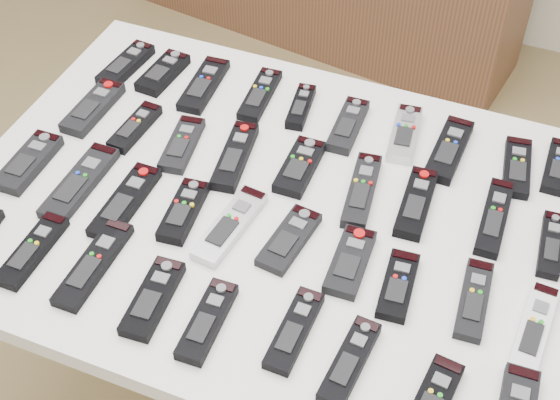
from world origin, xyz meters
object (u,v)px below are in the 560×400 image
at_px(remote_1, 163,73).
at_px(remote_7, 449,150).
at_px(remote_12, 182,144).
at_px(remote_24, 289,239).
at_px(remote_11, 135,127).
at_px(remote_15, 362,191).
at_px(remote_25, 350,262).
at_px(remote_20, 80,183).
at_px(remote_10, 93,107).
at_px(remote_21, 125,202).
at_px(remote_16, 416,203).
at_px(remote_28, 534,330).
at_px(remote_4, 301,107).
at_px(remote_0, 126,65).
at_px(remote_5, 348,125).
at_px(remote_27, 474,300).
at_px(remote_18, 551,245).
at_px(remote_6, 405,134).
at_px(remote_23, 230,225).
at_px(remote_34, 294,330).
at_px(remote_14, 300,167).
at_px(remote_26, 398,285).
at_px(table, 280,227).
at_px(remote_30, 32,250).
at_px(remote_8, 517,167).
at_px(remote_19, 29,162).
at_px(remote_3, 260,95).
at_px(remote_22, 183,211).
at_px(remote_31, 94,264).
at_px(remote_35, 350,362).
at_px(remote_17, 494,218).
at_px(remote_2, 204,85).
at_px(remote_9, 560,167).
at_px(remote_13, 235,156).
at_px(remote_33, 207,321).

distance_m(remote_1, remote_7, 0.67).
xyz_separation_m(remote_12, remote_24, (0.30, -0.16, -0.00)).
bearing_deg(remote_11, remote_15, 3.42).
bearing_deg(remote_25, remote_20, 178.41).
height_order(remote_10, remote_21, remote_10).
bearing_deg(remote_16, remote_20, -165.98).
bearing_deg(remote_28, remote_7, 125.38).
bearing_deg(remote_7, remote_4, 179.67).
xyz_separation_m(remote_0, remote_20, (0.11, -0.37, -0.00)).
distance_m(remote_5, remote_15, 0.20).
xyz_separation_m(remote_7, remote_27, (0.13, -0.36, -0.00)).
relative_size(remote_1, remote_18, 0.96).
height_order(remote_6, remote_23, remote_6).
relative_size(remote_20, remote_34, 1.26).
relative_size(remote_14, remote_27, 0.94).
relative_size(remote_0, remote_26, 1.13).
height_order(table, remote_11, remote_11).
xyz_separation_m(remote_5, remote_21, (-0.33, -0.37, -0.00)).
xyz_separation_m(remote_7, remote_30, (-0.64, -0.55, -0.00)).
relative_size(remote_8, remote_11, 1.07).
relative_size(remote_19, remote_34, 1.00).
height_order(remote_3, remote_23, remote_23).
xyz_separation_m(remote_6, remote_22, (-0.33, -0.37, 0.00)).
bearing_deg(remote_34, remote_31, -178.52).
height_order(remote_12, remote_34, same).
bearing_deg(remote_34, remote_25, 78.12).
distance_m(remote_19, remote_34, 0.67).
bearing_deg(remote_7, remote_0, -177.99).
bearing_deg(remote_35, remote_18, 59.42).
height_order(remote_12, remote_19, remote_19).
height_order(remote_1, remote_30, remote_1).
distance_m(remote_17, remote_30, 0.86).
relative_size(remote_7, remote_34, 1.12).
bearing_deg(remote_2, table, -46.86).
bearing_deg(remote_0, remote_11, -49.74).
bearing_deg(remote_16, remote_19, -169.41).
bearing_deg(remote_30, remote_6, 45.77).
bearing_deg(remote_4, remote_12, -139.80).
height_order(remote_12, remote_21, same).
height_order(table, remote_9, remote_9).
bearing_deg(remote_15, remote_17, -1.13).
relative_size(remote_0, remote_13, 0.87).
relative_size(remote_8, remote_31, 0.79).
bearing_deg(remote_31, remote_6, 52.11).
distance_m(remote_6, remote_34, 0.55).
relative_size(remote_21, remote_31, 0.96).
bearing_deg(remote_16, remote_7, 79.19).
xyz_separation_m(remote_4, remote_33, (0.06, -0.59, 0.00)).
xyz_separation_m(remote_6, remote_10, (-0.66, -0.17, 0.00)).
bearing_deg(remote_20, remote_8, 25.14).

